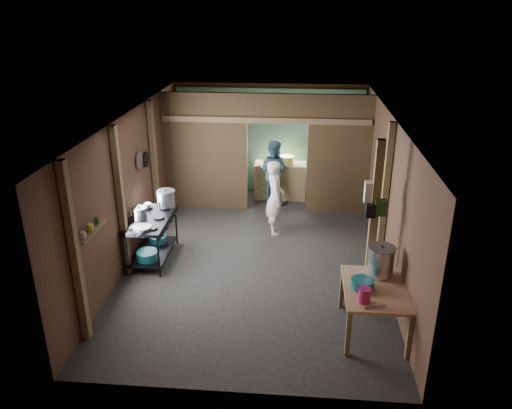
# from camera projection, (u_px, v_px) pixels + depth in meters

# --- Properties ---
(floor) EXTENTS (4.50, 7.00, 0.00)m
(floor) POSITION_uv_depth(u_px,v_px,m) (257.00, 255.00, 9.26)
(floor) COLOR black
(floor) RESTS_ON ground
(ceiling) EXTENTS (4.50, 7.00, 0.00)m
(ceiling) POSITION_uv_depth(u_px,v_px,m) (257.00, 116.00, 8.26)
(ceiling) COLOR #3E3A35
(ceiling) RESTS_ON ground
(wall_back) EXTENTS (4.50, 0.00, 2.60)m
(wall_back) POSITION_uv_depth(u_px,v_px,m) (269.00, 138.00, 11.98)
(wall_back) COLOR brown
(wall_back) RESTS_ON ground
(wall_front) EXTENTS (4.50, 0.00, 2.60)m
(wall_front) POSITION_uv_depth(u_px,v_px,m) (230.00, 301.00, 5.54)
(wall_front) COLOR brown
(wall_front) RESTS_ON ground
(wall_left) EXTENTS (0.00, 7.00, 2.60)m
(wall_left) POSITION_uv_depth(u_px,v_px,m) (132.00, 186.00, 8.94)
(wall_left) COLOR brown
(wall_left) RESTS_ON ground
(wall_right) EXTENTS (0.00, 7.00, 2.60)m
(wall_right) POSITION_uv_depth(u_px,v_px,m) (387.00, 194.00, 8.58)
(wall_right) COLOR brown
(wall_right) RESTS_ON ground
(partition_left) EXTENTS (1.85, 0.10, 2.60)m
(partition_left) POSITION_uv_depth(u_px,v_px,m) (205.00, 152.00, 10.89)
(partition_left) COLOR brown
(partition_left) RESTS_ON floor
(partition_right) EXTENTS (1.35, 0.10, 2.60)m
(partition_right) POSITION_uv_depth(u_px,v_px,m) (339.00, 156.00, 10.66)
(partition_right) COLOR brown
(partition_right) RESTS_ON floor
(partition_header) EXTENTS (1.30, 0.10, 0.60)m
(partition_header) POSITION_uv_depth(u_px,v_px,m) (278.00, 108.00, 10.38)
(partition_header) COLOR brown
(partition_header) RESTS_ON wall_back
(turquoise_panel) EXTENTS (4.40, 0.06, 2.50)m
(turquoise_panel) POSITION_uv_depth(u_px,v_px,m) (269.00, 141.00, 11.95)
(turquoise_panel) COLOR #81BBB6
(turquoise_panel) RESTS_ON wall_back
(back_counter) EXTENTS (1.20, 0.50, 0.85)m
(back_counter) POSITION_uv_depth(u_px,v_px,m) (280.00, 181.00, 11.79)
(back_counter) COLOR #95794D
(back_counter) RESTS_ON floor
(wall_clock) EXTENTS (0.20, 0.03, 0.20)m
(wall_clock) POSITION_uv_depth(u_px,v_px,m) (280.00, 115.00, 11.64)
(wall_clock) COLOR silver
(wall_clock) RESTS_ON wall_back
(post_left_a) EXTENTS (0.10, 0.12, 2.60)m
(post_left_a) POSITION_uv_depth(u_px,v_px,m) (75.00, 255.00, 6.54)
(post_left_a) COLOR #95794D
(post_left_a) RESTS_ON floor
(post_left_b) EXTENTS (0.10, 0.12, 2.60)m
(post_left_b) POSITION_uv_depth(u_px,v_px,m) (121.00, 203.00, 8.20)
(post_left_b) COLOR #95794D
(post_left_b) RESTS_ON floor
(post_left_c) EXTENTS (0.10, 0.12, 2.60)m
(post_left_c) POSITION_uv_depth(u_px,v_px,m) (154.00, 165.00, 10.04)
(post_left_c) COLOR #95794D
(post_left_c) RESTS_ON floor
(post_right) EXTENTS (0.10, 0.12, 2.60)m
(post_right) POSITION_uv_depth(u_px,v_px,m) (385.00, 198.00, 8.40)
(post_right) COLOR #95794D
(post_right) RESTS_ON floor
(post_free) EXTENTS (0.12, 0.12, 2.60)m
(post_free) POSITION_uv_depth(u_px,v_px,m) (373.00, 224.00, 7.42)
(post_free) COLOR #95794D
(post_free) RESTS_ON floor
(cross_beam) EXTENTS (4.40, 0.12, 0.12)m
(cross_beam) POSITION_uv_depth(u_px,v_px,m) (266.00, 120.00, 10.45)
(cross_beam) COLOR #95794D
(cross_beam) RESTS_ON wall_left
(pan_lid_big) EXTENTS (0.03, 0.34, 0.34)m
(pan_lid_big) POSITION_uv_depth(u_px,v_px,m) (139.00, 161.00, 9.17)
(pan_lid_big) COLOR slate
(pan_lid_big) RESTS_ON wall_left
(pan_lid_small) EXTENTS (0.03, 0.30, 0.30)m
(pan_lid_small) POSITION_uv_depth(u_px,v_px,m) (146.00, 159.00, 9.58)
(pan_lid_small) COLOR black
(pan_lid_small) RESTS_ON wall_left
(wall_shelf) EXTENTS (0.14, 0.80, 0.03)m
(wall_shelf) POSITION_uv_depth(u_px,v_px,m) (91.00, 231.00, 6.96)
(wall_shelf) COLOR #95794D
(wall_shelf) RESTS_ON wall_left
(jar_white) EXTENTS (0.07, 0.07, 0.10)m
(jar_white) POSITION_uv_depth(u_px,v_px,m) (83.00, 235.00, 6.71)
(jar_white) COLOR silver
(jar_white) RESTS_ON wall_shelf
(jar_yellow) EXTENTS (0.08, 0.08, 0.10)m
(jar_yellow) POSITION_uv_depth(u_px,v_px,m) (91.00, 227.00, 6.94)
(jar_yellow) COLOR yellow
(jar_yellow) RESTS_ON wall_shelf
(jar_green) EXTENTS (0.06, 0.06, 0.10)m
(jar_green) POSITION_uv_depth(u_px,v_px,m) (97.00, 221.00, 7.14)
(jar_green) COLOR #1E471A
(jar_green) RESTS_ON wall_shelf
(bag_white) EXTENTS (0.22, 0.15, 0.32)m
(bag_white) POSITION_uv_depth(u_px,v_px,m) (372.00, 192.00, 7.31)
(bag_white) COLOR silver
(bag_white) RESTS_ON post_free
(bag_green) EXTENTS (0.16, 0.12, 0.24)m
(bag_green) POSITION_uv_depth(u_px,v_px,m) (381.00, 207.00, 7.24)
(bag_green) COLOR #1E471A
(bag_green) RESTS_ON post_free
(bag_black) EXTENTS (0.14, 0.10, 0.20)m
(bag_black) POSITION_uv_depth(u_px,v_px,m) (371.00, 211.00, 7.25)
(bag_black) COLOR black
(bag_black) RESTS_ON post_free
(gas_range) EXTENTS (0.71, 1.38, 0.81)m
(gas_range) POSITION_uv_depth(u_px,v_px,m) (152.00, 239.00, 8.98)
(gas_range) COLOR black
(gas_range) RESTS_ON floor
(prep_table) EXTENTS (0.88, 1.21, 0.71)m
(prep_table) POSITION_uv_depth(u_px,v_px,m) (373.00, 309.00, 7.02)
(prep_table) COLOR tan
(prep_table) RESTS_ON floor
(stove_pot_large) EXTENTS (0.36, 0.36, 0.34)m
(stove_pot_large) POSITION_uv_depth(u_px,v_px,m) (166.00, 199.00, 9.25)
(stove_pot_large) COLOR #B8B8C6
(stove_pot_large) RESTS_ON gas_range
(stove_pot_med) EXTENTS (0.30, 0.30, 0.23)m
(stove_pot_med) POSITION_uv_depth(u_px,v_px,m) (139.00, 214.00, 8.77)
(stove_pot_med) COLOR #B8B8C6
(stove_pot_med) RESTS_ON gas_range
(stove_saucepan) EXTENTS (0.16, 0.16, 0.10)m
(stove_saucepan) POSITION_uv_depth(u_px,v_px,m) (147.00, 206.00, 9.21)
(stove_saucepan) COLOR #B8B8C6
(stove_saucepan) RESTS_ON gas_range
(frying_pan) EXTENTS (0.42, 0.59, 0.07)m
(frying_pan) POSITION_uv_depth(u_px,v_px,m) (142.00, 228.00, 8.38)
(frying_pan) COLOR slate
(frying_pan) RESTS_ON gas_range
(blue_tub_front) EXTENTS (0.38, 0.38, 0.16)m
(blue_tub_front) POSITION_uv_depth(u_px,v_px,m) (147.00, 255.00, 8.75)
(blue_tub_front) COLOR #16606A
(blue_tub_front) RESTS_ON gas_range
(blue_tub_back) EXTENTS (0.32, 0.32, 0.13)m
(blue_tub_back) POSITION_uv_depth(u_px,v_px,m) (158.00, 239.00, 9.39)
(blue_tub_back) COLOR #16606A
(blue_tub_back) RESTS_ON gas_range
(stock_pot) EXTENTS (0.41, 0.41, 0.46)m
(stock_pot) POSITION_uv_depth(u_px,v_px,m) (381.00, 262.00, 7.13)
(stock_pot) COLOR #B8B8C6
(stock_pot) RESTS_ON prep_table
(wash_basin) EXTENTS (0.34, 0.34, 0.12)m
(wash_basin) POSITION_uv_depth(u_px,v_px,m) (362.00, 283.00, 6.87)
(wash_basin) COLOR #16606A
(wash_basin) RESTS_ON prep_table
(pink_bucket) EXTENTS (0.19, 0.19, 0.20)m
(pink_bucket) POSITION_uv_depth(u_px,v_px,m) (365.00, 295.00, 6.53)
(pink_bucket) COLOR #B22360
(pink_bucket) RESTS_ON prep_table
(knife) EXTENTS (0.29, 0.14, 0.01)m
(knife) POSITION_uv_depth(u_px,v_px,m) (375.00, 307.00, 6.45)
(knife) COLOR #B8B8C6
(knife) RESTS_ON prep_table
(yellow_tub) EXTENTS (0.33, 0.33, 0.18)m
(yellow_tub) POSITION_uv_depth(u_px,v_px,m) (286.00, 160.00, 11.58)
(yellow_tub) COLOR yellow
(yellow_tub) RESTS_ON back_counter
(red_cup) EXTENTS (0.12, 0.12, 0.14)m
(red_cup) POSITION_uv_depth(u_px,v_px,m) (271.00, 160.00, 11.62)
(red_cup) COLOR #AF2E3B
(red_cup) RESTS_ON back_counter
(cook) EXTENTS (0.45, 0.61, 1.51)m
(cook) POSITION_uv_depth(u_px,v_px,m) (275.00, 198.00, 9.88)
(cook) COLOR white
(cook) RESTS_ON floor
(worker_back) EXTENTS (0.88, 0.78, 1.50)m
(worker_back) POSITION_uv_depth(u_px,v_px,m) (273.00, 172.00, 11.39)
(worker_back) COLOR teal
(worker_back) RESTS_ON floor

